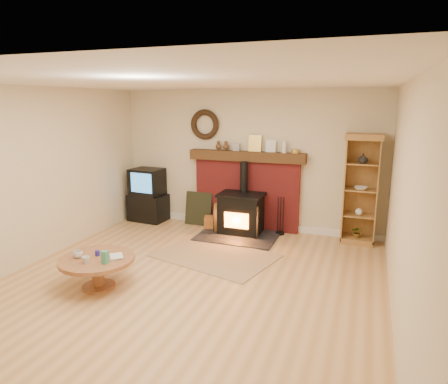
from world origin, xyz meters
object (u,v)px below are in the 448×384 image
at_px(wood_stove, 241,215).
at_px(curio_cabinet, 361,189).
at_px(coffee_table, 97,263).
at_px(tv_unit, 148,196).

bearing_deg(wood_stove, curio_cabinet, 7.82).
xyz_separation_m(curio_cabinet, coffee_table, (-3.11, -2.98, -0.60)).
bearing_deg(coffee_table, curio_cabinet, 43.83).
distance_m(wood_stove, tv_unit, 2.05).
height_order(tv_unit, curio_cabinet, curio_cabinet).
bearing_deg(curio_cabinet, coffee_table, -136.17).
xyz_separation_m(wood_stove, tv_unit, (-2.04, 0.19, 0.14)).
distance_m(tv_unit, curio_cabinet, 4.09).
relative_size(wood_stove, tv_unit, 1.31).
bearing_deg(coffee_table, tv_unit, 108.29).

